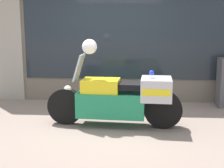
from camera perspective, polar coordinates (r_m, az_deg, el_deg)
name	(u,v)px	position (r m, az deg, el deg)	size (l,w,h in m)	color
ground_plane	(108,124)	(5.78, -0.80, -7.38)	(60.00, 60.00, 0.00)	gray
shop_building	(96,29)	(7.53, -2.89, 9.96)	(6.31, 0.55, 3.38)	#6B6056
window_display	(131,80)	(7.62, 3.57, 0.70)	(4.89, 0.30, 1.98)	slate
paramedic_motorcycle	(121,98)	(5.55, 1.68, -2.57)	(2.43, 0.68, 1.29)	black
white_helmet	(89,47)	(5.50, -4.14, 6.82)	(0.26, 0.26, 0.26)	white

